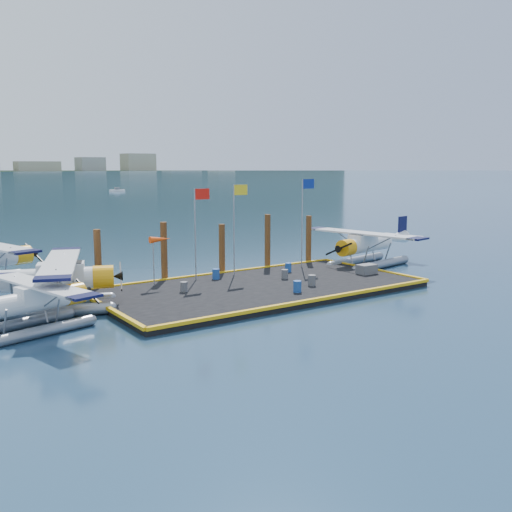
# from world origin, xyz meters

# --- Properties ---
(ground) EXTENTS (4000.00, 4000.00, 0.00)m
(ground) POSITION_xyz_m (0.00, 0.00, 0.00)
(ground) COLOR navy
(ground) RESTS_ON ground
(dock) EXTENTS (20.00, 10.00, 0.40)m
(dock) POSITION_xyz_m (0.00, 0.00, 0.20)
(dock) COLOR black
(dock) RESTS_ON ground
(dock_bumpers) EXTENTS (20.25, 10.25, 0.18)m
(dock_bumpers) POSITION_xyz_m (0.00, 0.00, 0.49)
(dock_bumpers) COLOR #E2A60D
(dock_bumpers) RESTS_ON dock
(seaplane_a) EXTENTS (8.11, 8.77, 3.11)m
(seaplane_a) POSITION_xyz_m (-14.02, -1.15, 1.36)
(seaplane_a) COLOR gray
(seaplane_a) RESTS_ON ground
(seaplane_b) EXTENTS (9.76, 10.37, 3.74)m
(seaplane_b) POSITION_xyz_m (-12.12, 2.21, 1.63)
(seaplane_b) COLOR gray
(seaplane_b) RESTS_ON ground
(seaplane_d) EXTENTS (9.53, 10.43, 3.69)m
(seaplane_d) POSITION_xyz_m (11.92, 2.48, 1.61)
(seaplane_d) COLOR gray
(seaplane_d) RESTS_ON ground
(drum_0) EXTENTS (0.43, 0.43, 0.61)m
(drum_0) POSITION_xyz_m (-4.82, 1.08, 0.70)
(drum_0) COLOR #515256
(drum_0) RESTS_ON dock
(drum_1) EXTENTS (0.48, 0.48, 0.67)m
(drum_1) POSITION_xyz_m (2.64, -1.93, 0.74)
(drum_1) COLOR #515256
(drum_1) RESTS_ON dock
(drum_2) EXTENTS (0.44, 0.44, 0.62)m
(drum_2) POSITION_xyz_m (2.60, 0.80, 0.71)
(drum_2) COLOR #515256
(drum_2) RESTS_ON dock
(drum_3) EXTENTS (0.49, 0.49, 0.69)m
(drum_3) POSITION_xyz_m (0.69, -2.89, 0.75)
(drum_3) COLOR #1A4493
(drum_3) RESTS_ON dock
(drum_4) EXTENTS (0.46, 0.46, 0.64)m
(drum_4) POSITION_xyz_m (4.31, 2.63, 0.72)
(drum_4) COLOR #1A4493
(drum_4) RESTS_ON dock
(drum_5) EXTENTS (0.48, 0.48, 0.68)m
(drum_5) POSITION_xyz_m (-1.25, 3.34, 0.74)
(drum_5) COLOR #1A4493
(drum_5) RESTS_ON dock
(crate) EXTENTS (1.32, 0.88, 0.66)m
(crate) POSITION_xyz_m (8.38, -1.06, 0.73)
(crate) COLOR #515256
(crate) RESTS_ON dock
(flagpole_red) EXTENTS (1.14, 0.08, 6.00)m
(flagpole_red) POSITION_xyz_m (-2.29, 3.80, 4.40)
(flagpole_red) COLOR gray
(flagpole_red) RESTS_ON dock
(flagpole_yellow) EXTENTS (1.14, 0.08, 6.20)m
(flagpole_yellow) POSITION_xyz_m (0.70, 3.80, 4.51)
(flagpole_yellow) COLOR gray
(flagpole_yellow) RESTS_ON dock
(flagpole_blue) EXTENTS (1.14, 0.08, 6.50)m
(flagpole_blue) POSITION_xyz_m (6.70, 3.80, 4.69)
(flagpole_blue) COLOR gray
(flagpole_blue) RESTS_ON dock
(windsock) EXTENTS (1.40, 0.44, 3.12)m
(windsock) POSITION_xyz_m (-5.03, 3.80, 3.23)
(windsock) COLOR gray
(windsock) RESTS_ON dock
(piling_0) EXTENTS (0.44, 0.44, 4.00)m
(piling_0) POSITION_xyz_m (-8.50, 5.40, 2.00)
(piling_0) COLOR #492A14
(piling_0) RESTS_ON ground
(piling_1) EXTENTS (0.44, 0.44, 4.20)m
(piling_1) POSITION_xyz_m (-4.00, 5.40, 2.10)
(piling_1) COLOR #492A14
(piling_1) RESTS_ON ground
(piling_2) EXTENTS (0.44, 0.44, 3.80)m
(piling_2) POSITION_xyz_m (0.50, 5.40, 1.90)
(piling_2) COLOR #492A14
(piling_2) RESTS_ON ground
(piling_3) EXTENTS (0.44, 0.44, 4.30)m
(piling_3) POSITION_xyz_m (4.50, 5.40, 2.15)
(piling_3) COLOR #492A14
(piling_3) RESTS_ON ground
(piling_4) EXTENTS (0.44, 0.44, 4.00)m
(piling_4) POSITION_xyz_m (8.50, 5.40, 2.00)
(piling_4) COLOR #492A14
(piling_4) RESTS_ON ground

